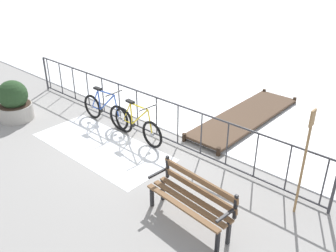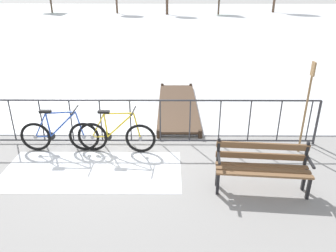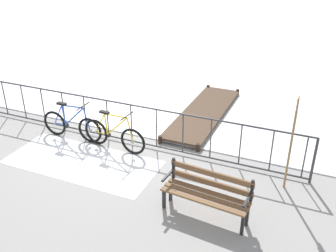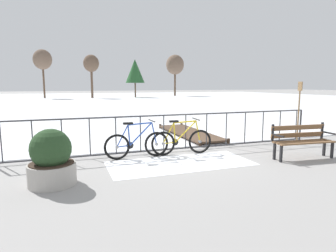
# 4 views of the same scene
# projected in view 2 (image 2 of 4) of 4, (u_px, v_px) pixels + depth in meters

# --- Properties ---
(ground_plane) EXTENTS (160.00, 160.00, 0.00)m
(ground_plane) POSITION_uv_depth(u_px,v_px,m) (117.00, 143.00, 7.44)
(ground_plane) COLOR gray
(frozen_pond) EXTENTS (80.00, 56.00, 0.03)m
(frozen_pond) POSITION_uv_depth(u_px,v_px,m) (158.00, 19.00, 33.42)
(frozen_pond) COLOR white
(frozen_pond) RESTS_ON ground
(snow_patch) EXTENTS (3.48, 1.54, 0.01)m
(snow_patch) POSITION_uv_depth(u_px,v_px,m) (92.00, 171.00, 6.34)
(snow_patch) COLOR white
(snow_patch) RESTS_ON ground
(railing_fence) EXTENTS (9.06, 0.06, 1.07)m
(railing_fence) POSITION_uv_depth(u_px,v_px,m) (116.00, 121.00, 7.21)
(railing_fence) COLOR #38383D
(railing_fence) RESTS_ON ground
(bicycle_near_railing) EXTENTS (1.71, 0.52, 0.97)m
(bicycle_near_railing) POSITION_uv_depth(u_px,v_px,m) (116.00, 136.00, 6.95)
(bicycle_near_railing) COLOR black
(bicycle_near_railing) RESTS_ON ground
(bicycle_second) EXTENTS (1.71, 0.52, 0.97)m
(bicycle_second) POSITION_uv_depth(u_px,v_px,m) (60.00, 135.00, 6.98)
(bicycle_second) COLOR black
(bicycle_second) RESTS_ON ground
(park_bench) EXTENTS (1.64, 0.62, 0.89)m
(park_bench) POSITION_uv_depth(u_px,v_px,m) (262.00, 164.00, 5.60)
(park_bench) COLOR brown
(park_bench) RESTS_ON ground
(oar_upright) EXTENTS (0.04, 0.16, 1.98)m
(oar_upright) POSITION_uv_depth(u_px,v_px,m) (307.00, 103.00, 6.62)
(oar_upright) COLOR #937047
(oar_upright) RESTS_ON ground
(wooden_dock) EXTENTS (1.10, 3.97, 0.20)m
(wooden_dock) POSITION_uv_depth(u_px,v_px,m) (178.00, 105.00, 9.43)
(wooden_dock) COLOR #4C3828
(wooden_dock) RESTS_ON ground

